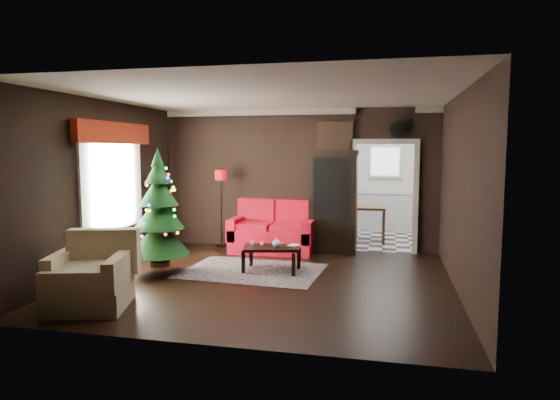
% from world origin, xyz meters
% --- Properties ---
extents(floor, '(5.50, 5.50, 0.00)m').
position_xyz_m(floor, '(0.00, 0.00, 0.00)').
color(floor, black).
rests_on(floor, ground).
extents(ceiling, '(5.50, 5.50, 0.00)m').
position_xyz_m(ceiling, '(0.00, 0.00, 2.80)').
color(ceiling, white).
rests_on(ceiling, ground).
extents(wall_back, '(5.50, 0.00, 5.50)m').
position_xyz_m(wall_back, '(0.00, 2.50, 1.40)').
color(wall_back, black).
rests_on(wall_back, ground).
extents(wall_front, '(5.50, 0.00, 5.50)m').
position_xyz_m(wall_front, '(0.00, -2.50, 1.40)').
color(wall_front, black).
rests_on(wall_front, ground).
extents(wall_left, '(0.00, 5.50, 5.50)m').
position_xyz_m(wall_left, '(-2.75, 0.00, 1.40)').
color(wall_left, black).
rests_on(wall_left, ground).
extents(wall_right, '(0.00, 5.50, 5.50)m').
position_xyz_m(wall_right, '(2.75, 0.00, 1.40)').
color(wall_right, black).
rests_on(wall_right, ground).
extents(doorway, '(1.10, 0.10, 2.10)m').
position_xyz_m(doorway, '(1.70, 2.50, 1.05)').
color(doorway, beige).
rests_on(doorway, ground).
extents(left_window, '(0.05, 1.60, 1.40)m').
position_xyz_m(left_window, '(-2.71, 0.20, 1.45)').
color(left_window, white).
rests_on(left_window, wall_left).
extents(valance, '(0.12, 2.10, 0.35)m').
position_xyz_m(valance, '(-2.63, 0.20, 2.27)').
color(valance, maroon).
rests_on(valance, wall_left).
extents(kitchen_floor, '(3.00, 3.00, 0.00)m').
position_xyz_m(kitchen_floor, '(1.70, 4.00, 0.00)').
color(kitchen_floor, silver).
rests_on(kitchen_floor, ground).
extents(kitchen_window, '(0.70, 0.06, 0.70)m').
position_xyz_m(kitchen_window, '(1.70, 5.45, 1.70)').
color(kitchen_window, white).
rests_on(kitchen_window, ground).
extents(rug, '(2.35, 1.79, 0.01)m').
position_xyz_m(rug, '(-0.37, 0.50, 0.01)').
color(rug, '#382833').
rests_on(rug, ground).
extents(loveseat, '(1.70, 0.90, 1.00)m').
position_xyz_m(loveseat, '(-0.40, 2.05, 0.50)').
color(loveseat, maroon).
rests_on(loveseat, ground).
extents(curio_cabinet, '(0.90, 0.45, 1.90)m').
position_xyz_m(curio_cabinet, '(0.75, 2.27, 0.95)').
color(curio_cabinet, black).
rests_on(curio_cabinet, ground).
extents(floor_lamp, '(0.33, 0.33, 1.54)m').
position_xyz_m(floor_lamp, '(-1.48, 2.11, 0.83)').
color(floor_lamp, black).
rests_on(floor_lamp, ground).
extents(christmas_tree, '(1.20, 1.20, 1.84)m').
position_xyz_m(christmas_tree, '(-1.77, 0.01, 1.05)').
color(christmas_tree, black).
rests_on(christmas_tree, ground).
extents(armchair, '(1.19, 1.19, 0.99)m').
position_xyz_m(armchair, '(-1.88, -1.72, 0.46)').
color(armchair, tan).
rests_on(armchair, ground).
extents(coffee_table, '(1.00, 0.73, 0.40)m').
position_xyz_m(coffee_table, '(-0.07, 0.57, 0.21)').
color(coffee_table, black).
rests_on(coffee_table, rug).
extents(teapot, '(0.21, 0.21, 0.15)m').
position_xyz_m(teapot, '(0.04, 0.45, 0.49)').
color(teapot, silver).
rests_on(teapot, coffee_table).
extents(cup_a, '(0.07, 0.07, 0.05)m').
position_xyz_m(cup_a, '(-0.26, 0.68, 0.44)').
color(cup_a, '#EEECCD').
rests_on(cup_a, coffee_table).
extents(cup_b, '(0.08, 0.08, 0.05)m').
position_xyz_m(cup_b, '(-0.43, 0.68, 0.44)').
color(cup_b, silver).
rests_on(cup_b, coffee_table).
extents(book, '(0.15, 0.06, 0.20)m').
position_xyz_m(book, '(0.20, 0.73, 0.52)').
color(book, '#84755D').
rests_on(book, coffee_table).
extents(wall_clock, '(0.32, 0.32, 0.06)m').
position_xyz_m(wall_clock, '(1.95, 2.45, 2.38)').
color(wall_clock, white).
rests_on(wall_clock, wall_back).
extents(painting, '(0.62, 0.05, 0.52)m').
position_xyz_m(painting, '(0.75, 2.46, 2.25)').
color(painting, '#A9703E').
rests_on(painting, wall_back).
extents(kitchen_counter, '(1.80, 0.60, 0.90)m').
position_xyz_m(kitchen_counter, '(1.70, 5.20, 0.45)').
color(kitchen_counter, silver).
rests_on(kitchen_counter, ground).
extents(kitchen_table, '(0.70, 0.70, 0.75)m').
position_xyz_m(kitchen_table, '(1.40, 3.70, 0.38)').
color(kitchen_table, '#56351A').
rests_on(kitchen_table, ground).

